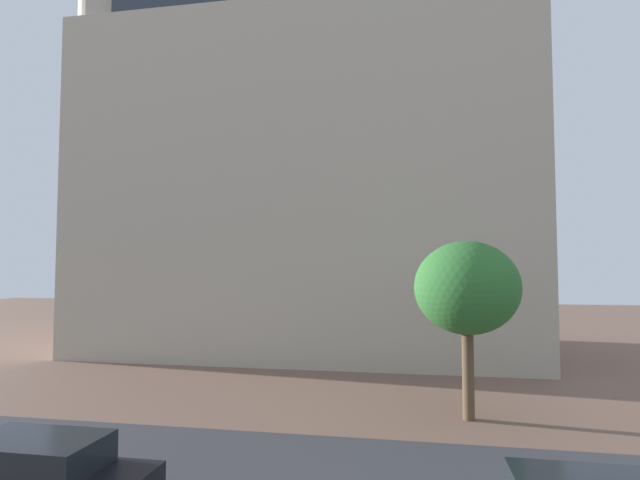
# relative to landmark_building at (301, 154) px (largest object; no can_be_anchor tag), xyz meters

# --- Properties ---
(landmark_building) EXTENTS (24.42, 12.85, 38.78)m
(landmark_building) POSITION_rel_landmark_building_xyz_m (0.00, 0.00, 0.00)
(landmark_building) COLOR #B2A893
(landmark_building) RESTS_ON ground_plane
(tree_curb_far) EXTENTS (3.28, 3.28, 5.58)m
(tree_curb_far) POSITION_rel_landmark_building_xyz_m (8.19, -12.64, -7.51)
(tree_curb_far) COLOR brown
(tree_curb_far) RESTS_ON ground_plane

